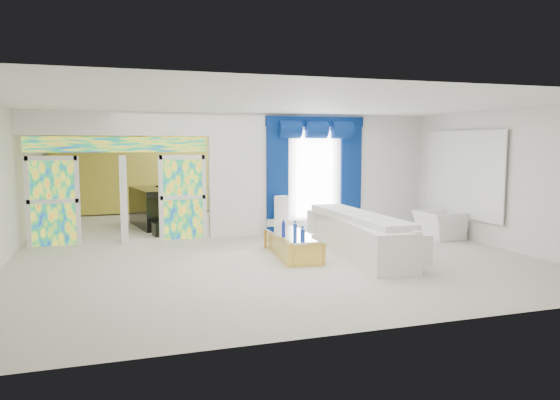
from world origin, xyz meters
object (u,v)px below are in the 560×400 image
object	(u,v)px
armchair	(439,225)
grand_piano	(166,207)
coffee_table	(293,245)
console_table	(293,227)
white_sofa	(360,237)

from	to	relation	value
armchair	grand_piano	world-z (taller)	grand_piano
coffee_table	console_table	xyz separation A→B (m)	(0.79, 2.24, -0.01)
white_sofa	grand_piano	xyz separation A→B (m)	(-3.38, 5.18, 0.16)
armchair	grand_piano	bearing A→B (deg)	53.32
armchair	coffee_table	bearing A→B (deg)	98.72
white_sofa	grand_piano	size ratio (longest dim) A/B	1.86
coffee_table	armchair	distance (m)	4.06
white_sofa	console_table	bearing A→B (deg)	108.20
white_sofa	grand_piano	world-z (taller)	grand_piano
coffee_table	console_table	distance (m)	2.38
coffee_table	grand_piano	size ratio (longest dim) A/B	0.95
white_sofa	console_table	size ratio (longest dim) A/B	3.11
coffee_table	armchair	size ratio (longest dim) A/B	1.94
coffee_table	grand_piano	distance (m)	5.29
coffee_table	console_table	bearing A→B (deg)	70.55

